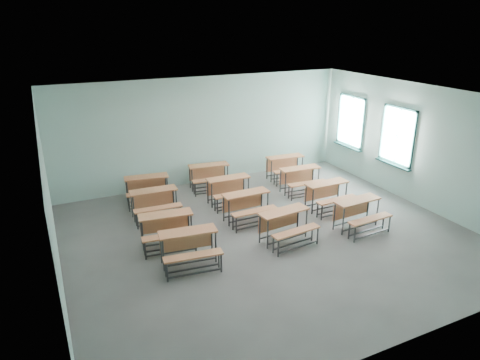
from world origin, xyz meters
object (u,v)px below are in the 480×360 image
object	(u,v)px
desk_unit_r1c2	(329,192)
desk_unit_r2c1	(230,187)
desk_unit_r0c0	(189,244)
desk_unit_r0c2	(360,210)
desk_unit_r3c1	(210,173)
desk_unit_r3c2	(286,164)
desk_unit_r1c1	(248,203)
desk_unit_r2c0	(155,200)
desk_unit_r2c2	(301,177)
desk_unit_r0c1	(286,222)
desk_unit_r1c0	(167,226)
desk_unit_r3c0	(147,186)

from	to	relation	value
desk_unit_r1c2	desk_unit_r2c1	size ratio (longest dim) A/B	1.00
desk_unit_r0c0	desk_unit_r0c2	bearing A→B (deg)	4.19
desk_unit_r3c1	desk_unit_r3c2	size ratio (longest dim) A/B	1.03
desk_unit_r3c2	desk_unit_r1c1	bearing A→B (deg)	-134.26
desk_unit_r0c0	desk_unit_r2c0	xyz separation A→B (m)	(-0.05, 2.48, 0.00)
desk_unit_r0c0	desk_unit_r1c1	size ratio (longest dim) A/B	1.06
desk_unit_r2c2	desk_unit_r0c1	bearing A→B (deg)	-125.41
desk_unit_r0c0	desk_unit_r1c1	bearing A→B (deg)	40.84
desk_unit_r0c0	desk_unit_r3c1	world-z (taller)	same
desk_unit_r2c2	desk_unit_r3c2	world-z (taller)	same
desk_unit_r1c0	desk_unit_r2c1	xyz separation A→B (m)	(2.19, 1.51, 0.00)
desk_unit_r1c0	desk_unit_r1c1	world-z (taller)	same
desk_unit_r3c2	desk_unit_r0c2	bearing A→B (deg)	-89.14
desk_unit_r2c2	desk_unit_r3c2	xyz separation A→B (m)	(0.17, 1.12, 0.00)
desk_unit_r3c1	desk_unit_r0c1	bearing A→B (deg)	-76.95
desk_unit_r0c1	desk_unit_r1c0	xyz separation A→B (m)	(-2.47, 0.97, 0.00)
desk_unit_r3c1	desk_unit_r3c2	bearing A→B (deg)	1.21
desk_unit_r2c0	desk_unit_r3c2	world-z (taller)	same
desk_unit_r1c2	desk_unit_r3c2	distance (m)	2.44
desk_unit_r1c1	desk_unit_r1c0	bearing A→B (deg)	-172.01
desk_unit_r0c2	desk_unit_r2c2	xyz separation A→B (m)	(0.03, 2.55, 0.00)
desk_unit_r0c2	desk_unit_r1c0	world-z (taller)	same
desk_unit_r0c1	desk_unit_r2c1	distance (m)	2.49
desk_unit_r3c2	desk_unit_r3c1	bearing A→B (deg)	177.82
desk_unit_r2c1	desk_unit_r3c2	bearing A→B (deg)	23.52
desk_unit_r1c0	desk_unit_r3c0	xyz separation A→B (m)	(0.19, 2.55, 0.00)
desk_unit_r2c0	desk_unit_r2c1	distance (m)	2.06
desk_unit_r3c0	desk_unit_r0c2	bearing A→B (deg)	-34.38
desk_unit_r0c1	desk_unit_r1c1	distance (m)	1.35
desk_unit_r1c2	desk_unit_r3c2	bearing A→B (deg)	84.91
desk_unit_r0c1	desk_unit_r1c1	bearing A→B (deg)	97.82
desk_unit_r0c1	desk_unit_r1c0	bearing A→B (deg)	152.96
desk_unit_r2c1	desk_unit_r3c0	bearing A→B (deg)	153.60
desk_unit_r0c0	desk_unit_r3c1	bearing A→B (deg)	69.83
desk_unit_r1c1	desk_unit_r3c1	xyz separation A→B (m)	(-0.06, 2.41, 0.00)
desk_unit_r2c0	desk_unit_r1c0	bearing A→B (deg)	-92.28
desk_unit_r1c1	desk_unit_r3c1	world-z (taller)	same
desk_unit_r0c2	desk_unit_r1c2	world-z (taller)	same
desk_unit_r0c1	desk_unit_r0c2	distance (m)	1.90
desk_unit_r1c1	desk_unit_r2c0	size ratio (longest dim) A/B	0.98
desk_unit_r2c1	desk_unit_r3c1	xyz separation A→B (m)	(-0.09, 1.24, 0.00)
desk_unit_r0c0	desk_unit_r2c0	world-z (taller)	same
desk_unit_r3c1	desk_unit_r3c2	xyz separation A→B (m)	(2.46, -0.26, 0.00)
desk_unit_r0c0	desk_unit_r1c0	distance (m)	1.00
desk_unit_r0c2	desk_unit_r2c2	world-z (taller)	same
desk_unit_r1c2	desk_unit_r2c1	bearing A→B (deg)	145.52
desk_unit_r0c1	desk_unit_r1c2	world-z (taller)	same
desk_unit_r1c2	desk_unit_r2c2	bearing A→B (deg)	88.88
desk_unit_r0c2	desk_unit_r3c1	world-z (taller)	same
desk_unit_r1c0	desk_unit_r2c0	size ratio (longest dim) A/B	1.04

